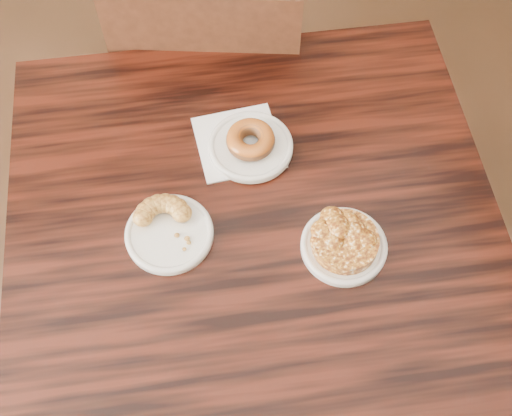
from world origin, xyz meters
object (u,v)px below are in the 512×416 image
object	(u,v)px
apple_fritter	(345,240)
cruller_fragment	(168,228)
glazed_donut	(251,140)
cafe_table	(255,297)
chair_far	(217,72)

from	to	relation	value
apple_fritter	cruller_fragment	xyz separation A→B (m)	(-0.30, 0.12, -0.00)
glazed_donut	cruller_fragment	distance (m)	0.24
cafe_table	cruller_fragment	size ratio (longest dim) A/B	7.43
cafe_table	glazed_donut	bearing A→B (deg)	85.25
glazed_donut	apple_fritter	bearing A→B (deg)	-69.13
cafe_table	apple_fritter	world-z (taller)	apple_fritter
chair_far	cruller_fragment	bearing A→B (deg)	87.76
cafe_table	apple_fritter	xyz separation A→B (m)	(0.14, -0.10, 0.41)
chair_far	apple_fritter	xyz separation A→B (m)	(0.05, -0.73, 0.33)
apple_fritter	cruller_fragment	distance (m)	0.32
chair_far	glazed_donut	distance (m)	0.58
cafe_table	apple_fritter	size ratio (longest dim) A/B	5.67
glazed_donut	chair_far	bearing A→B (deg)	84.69
apple_fritter	glazed_donut	bearing A→B (deg)	110.87
chair_far	cafe_table	bearing A→B (deg)	101.80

